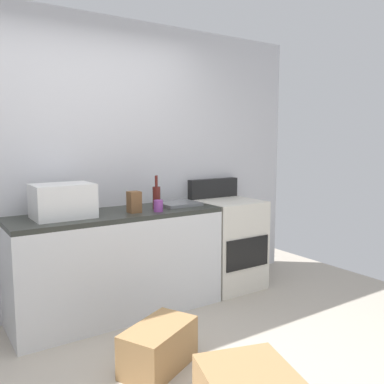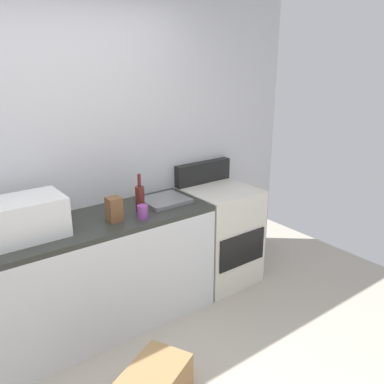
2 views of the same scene
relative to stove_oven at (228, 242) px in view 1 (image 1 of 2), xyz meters
The scene contains 9 objects.
wall_back 1.77m from the stove_oven, 167.22° to the left, with size 5.00×0.10×2.60m, color silver.
kitchen_counter 1.22m from the stove_oven, behind, with size 1.80×0.60×0.90m.
stove_oven is the anchor object (origin of this frame).
microwave 1.77m from the stove_oven, behind, with size 0.46×0.34×0.27m, color white.
sink_basin 0.74m from the stove_oven, behind, with size 0.36×0.32×0.03m, color slate.
wine_bottle 1.01m from the stove_oven, behind, with size 0.07×0.07×0.30m.
coffee_mug 1.05m from the stove_oven, 168.94° to the right, with size 0.08×0.08×0.10m, color purple.
knife_block 1.22m from the stove_oven, behind, with size 0.10×0.10×0.18m, color brown.
cardboard_box_medium 1.70m from the stove_oven, 144.50° to the right, with size 0.53×0.30×0.29m, color #A37A4C.
Camera 1 is at (-1.09, -2.03, 1.52)m, focal length 38.48 mm.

